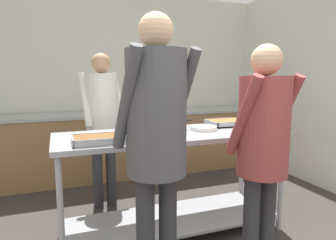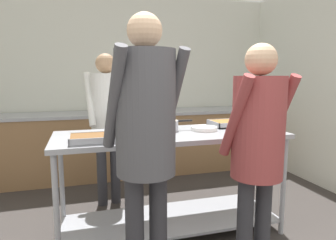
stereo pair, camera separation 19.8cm
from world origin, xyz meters
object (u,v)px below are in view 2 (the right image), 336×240
object	(u,v)px
plate_stack	(204,129)
guest_serving_left	(258,138)
serving_tray_vegetables	(229,123)
serving_tray_roast	(95,138)
guest_serving_right	(146,128)
water_bottle	(103,102)
broccoli_bowl	(131,128)
cook_behind_counter	(107,113)
sauce_pan	(166,125)

from	to	relation	value
plate_stack	guest_serving_left	xyz separation A→B (m)	(0.06, -0.79, 0.06)
serving_tray_vegetables	serving_tray_roast	bearing A→B (deg)	-164.43
guest_serving_right	water_bottle	distance (m)	2.56
plate_stack	guest_serving_right	bearing A→B (deg)	-133.46
broccoli_bowl	cook_behind_counter	distance (m)	0.70
cook_behind_counter	water_bottle	xyz separation A→B (m)	(0.03, 1.05, 0.03)
broccoli_bowl	serving_tray_vegetables	world-z (taller)	broccoli_bowl
plate_stack	cook_behind_counter	distance (m)	1.12
guest_serving_right	cook_behind_counter	size ratio (longest dim) A/B	1.08
guest_serving_right	cook_behind_counter	bearing A→B (deg)	94.23
broccoli_bowl	plate_stack	world-z (taller)	broccoli_bowl
guest_serving_right	water_bottle	bearing A→B (deg)	91.76
plate_stack	sauce_pan	bearing A→B (deg)	166.26
serving_tray_vegetables	broccoli_bowl	bearing A→B (deg)	-175.62
plate_stack	serving_tray_vegetables	distance (m)	0.38
serving_tray_roast	cook_behind_counter	size ratio (longest dim) A/B	0.23
guest_serving_left	guest_serving_right	size ratio (longest dim) A/B	0.91
sauce_pan	guest_serving_left	bearing A→B (deg)	-65.58
broccoli_bowl	water_bottle	bearing A→B (deg)	94.09
serving_tray_vegetables	guest_serving_left	distance (m)	0.99
serving_tray_roast	water_bottle	size ratio (longest dim) A/B	1.24
guest_serving_left	guest_serving_right	xyz separation A→B (m)	(-0.76, 0.04, 0.10)
plate_stack	guest_serving_right	distance (m)	1.04
broccoli_bowl	sauce_pan	xyz separation A→B (m)	(0.32, -0.00, 0.02)
guest_serving_right	water_bottle	xyz separation A→B (m)	(-0.08, 2.56, -0.05)
sauce_pan	cook_behind_counter	size ratio (longest dim) A/B	0.22
guest_serving_right	water_bottle	size ratio (longest dim) A/B	5.73
plate_stack	water_bottle	bearing A→B (deg)	113.30
broccoli_bowl	guest_serving_right	size ratio (longest dim) A/B	0.11
serving_tray_vegetables	water_bottle	bearing A→B (deg)	124.26
serving_tray_roast	water_bottle	world-z (taller)	water_bottle
water_bottle	sauce_pan	bearing A→B (deg)	-75.65
serving_tray_vegetables	water_bottle	size ratio (longest dim) A/B	1.19
sauce_pan	broccoli_bowl	bearing A→B (deg)	179.46
broccoli_bowl	guest_serving_right	distance (m)	0.84
broccoli_bowl	sauce_pan	world-z (taller)	sauce_pan
serving_tray_roast	serving_tray_vegetables	bearing A→B (deg)	15.57
serving_tray_vegetables	water_bottle	xyz separation A→B (m)	(-1.13, 1.65, 0.11)
serving_tray_roast	guest_serving_left	size ratio (longest dim) A/B	0.24
sauce_pan	water_bottle	xyz separation A→B (m)	(-0.44, 1.73, 0.08)
water_bottle	guest_serving_right	bearing A→B (deg)	-88.24
serving_tray_roast	plate_stack	xyz separation A→B (m)	(0.98, 0.21, -0.01)
serving_tray_vegetables	cook_behind_counter	bearing A→B (deg)	152.57
broccoli_bowl	plate_stack	size ratio (longest dim) A/B	0.79
guest_serving_left	cook_behind_counter	distance (m)	1.78
serving_tray_vegetables	guest_serving_left	size ratio (longest dim) A/B	0.23
sauce_pan	guest_serving_right	xyz separation A→B (m)	(-0.36, -0.83, 0.13)
guest_serving_right	plate_stack	bearing A→B (deg)	46.54
guest_serving_left	guest_serving_right	distance (m)	0.77
plate_stack	cook_behind_counter	size ratio (longest dim) A/B	0.15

